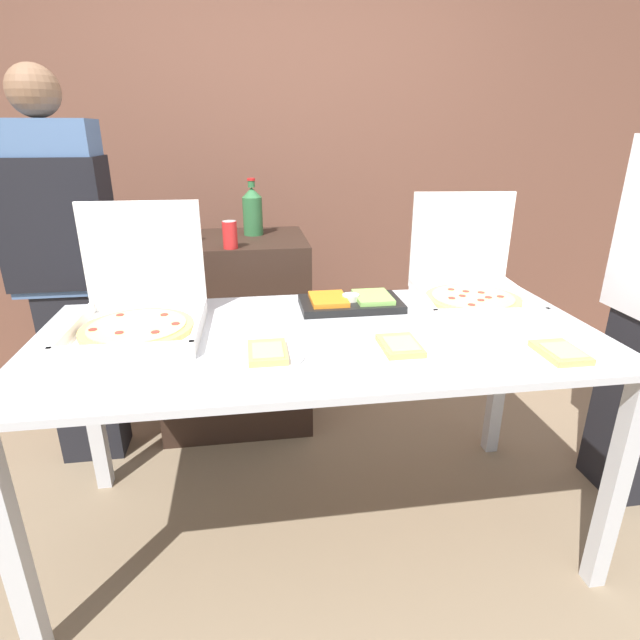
% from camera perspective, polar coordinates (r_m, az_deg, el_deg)
% --- Properties ---
extents(ground_plane, '(16.00, 16.00, 0.00)m').
position_cam_1_polar(ground_plane, '(2.20, 0.00, -22.48)').
color(ground_plane, '#847056').
extents(brick_wall_behind, '(10.00, 0.06, 2.80)m').
position_cam_1_polar(brick_wall_behind, '(3.30, -4.59, 18.81)').
color(brick_wall_behind, brown).
rests_on(brick_wall_behind, ground_plane).
extents(buffet_table, '(1.95, 0.90, 0.85)m').
position_cam_1_polar(buffet_table, '(1.78, 0.00, -4.62)').
color(buffet_table, silver).
rests_on(buffet_table, ground_plane).
extents(pizza_box_far_right, '(0.44, 0.46, 0.43)m').
position_cam_1_polar(pizza_box_far_right, '(1.84, -19.98, 1.08)').
color(pizza_box_far_right, white).
rests_on(pizza_box_far_right, buffet_table).
extents(pizza_box_near_right, '(0.47, 0.48, 0.42)m').
position_cam_1_polar(pizza_box_near_right, '(2.12, 16.71, 3.96)').
color(pizza_box_near_right, white).
rests_on(pizza_box_near_right, buffet_table).
extents(paper_plate_front_left, '(0.21, 0.21, 0.03)m').
position_cam_1_polar(paper_plate_front_left, '(1.62, 9.14, -3.04)').
color(paper_plate_front_left, white).
rests_on(paper_plate_front_left, buffet_table).
extents(paper_plate_front_right, '(0.25, 0.25, 0.03)m').
position_cam_1_polar(paper_plate_front_right, '(1.72, 25.76, -3.52)').
color(paper_plate_front_right, white).
rests_on(paper_plate_front_right, buffet_table).
extents(paper_plate_front_center, '(0.23, 0.23, 0.03)m').
position_cam_1_polar(paper_plate_front_center, '(1.56, -6.01, -3.85)').
color(paper_plate_front_center, white).
rests_on(paper_plate_front_center, buffet_table).
extents(veggie_tray, '(0.40, 0.22, 0.05)m').
position_cam_1_polar(veggie_tray, '(1.99, 3.52, 2.05)').
color(veggie_tray, black).
rests_on(veggie_tray, buffet_table).
extents(sideboard_podium, '(0.77, 0.57, 1.01)m').
position_cam_1_polar(sideboard_podium, '(2.70, -9.75, -1.37)').
color(sideboard_podium, black).
rests_on(sideboard_podium, ground_plane).
extents(soda_bottle, '(0.10, 0.10, 0.28)m').
position_cam_1_polar(soda_bottle, '(2.61, -7.72, 12.28)').
color(soda_bottle, '#2D6638').
rests_on(soda_bottle, sideboard_podium).
extents(soda_can_silver, '(0.07, 0.07, 0.12)m').
position_cam_1_polar(soda_can_silver, '(2.49, -15.13, 9.97)').
color(soda_can_silver, silver).
rests_on(soda_can_silver, sideboard_podium).
extents(soda_can_colored, '(0.07, 0.07, 0.12)m').
position_cam_1_polar(soda_can_colored, '(2.31, -10.26, 9.56)').
color(soda_can_colored, red).
rests_on(soda_can_colored, sideboard_podium).
extents(person_server_vest, '(0.42, 0.24, 1.76)m').
position_cam_1_polar(person_server_vest, '(2.46, -27.18, 6.35)').
color(person_server_vest, black).
rests_on(person_server_vest, ground_plane).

